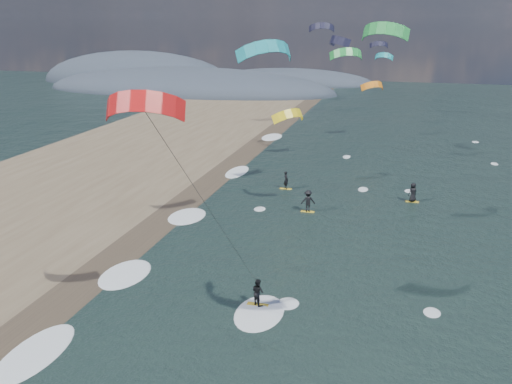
# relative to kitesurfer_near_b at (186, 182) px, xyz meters

# --- Properties ---
(wet_sand_strip) EXTENTS (3.00, 240.00, 0.00)m
(wet_sand_strip) POSITION_rel_kitesurfer_near_b_xyz_m (-8.46, 0.86, -8.14)
(wet_sand_strip) COLOR #382D23
(wet_sand_strip) RESTS_ON ground
(coastal_hills) EXTENTS (80.00, 41.00, 15.00)m
(coastal_hills) POSITION_rel_kitesurfer_near_b_xyz_m (-41.30, 98.72, -8.15)
(coastal_hills) COLOR #3D4756
(coastal_hills) RESTS_ON ground
(kitesurfer_near_b) EXTENTS (6.89, 8.40, 13.10)m
(kitesurfer_near_b) POSITION_rel_kitesurfer_near_b_xyz_m (0.00, 0.00, 0.00)
(kitesurfer_near_b) COLOR yellow
(kitesurfer_near_b) RESTS_ON ground
(far_kitesurfers) EXTENTS (12.44, 6.69, 1.85)m
(far_kitesurfers) POSITION_rel_kitesurfer_near_b_xyz_m (3.99, 22.81, -7.25)
(far_kitesurfers) COLOR yellow
(far_kitesurfers) RESTS_ON ground
(bg_kite_field) EXTENTS (13.03, 71.80, 8.91)m
(bg_kite_field) POSITION_rel_kitesurfer_near_b_xyz_m (2.69, 43.35, 3.57)
(bg_kite_field) COLOR green
(bg_kite_field) RESTS_ON ground
(shoreline_surf) EXTENTS (2.40, 79.40, 0.11)m
(shoreline_surf) POSITION_rel_kitesurfer_near_b_xyz_m (-7.26, 5.61, -8.15)
(shoreline_surf) COLOR white
(shoreline_surf) RESTS_ON ground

